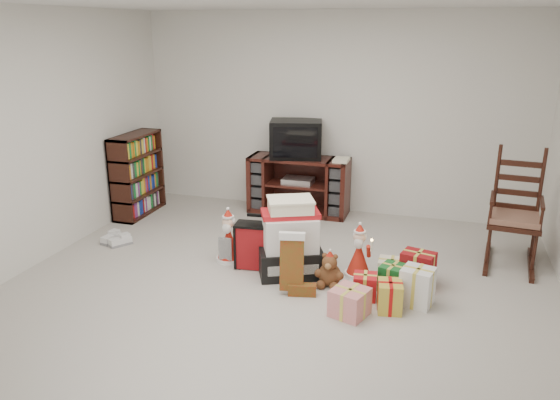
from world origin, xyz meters
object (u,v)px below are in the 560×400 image
at_px(red_suitcase, 255,246).
at_px(crt_television, 296,139).
at_px(rocking_chair, 513,223).
at_px(mrs_claus_figurine, 229,241).
at_px(bookshelf, 137,176).
at_px(gift_pile, 290,242).
at_px(santa_figurine, 359,256).
at_px(sneaker_pair, 116,240).
at_px(tv_stand, 299,185).
at_px(teddy_bear, 330,272).
at_px(gift_cluster, 389,283).

bearing_deg(red_suitcase, crt_television, 86.77).
relative_size(rocking_chair, mrs_claus_figurine, 2.18).
bearing_deg(bookshelf, red_suitcase, -29.90).
bearing_deg(bookshelf, gift_pile, -26.53).
bearing_deg(mrs_claus_figurine, santa_figurine, 1.28).
height_order(rocking_chair, gift_pile, rocking_chair).
distance_m(gift_pile, red_suitcase, 0.39).
xyz_separation_m(gift_pile, sneaker_pair, (-2.06, 0.18, -0.28)).
height_order(gift_pile, santa_figurine, gift_pile).
bearing_deg(tv_stand, red_suitcase, -88.85).
bearing_deg(gift_pile, mrs_claus_figurine, 145.56).
relative_size(gift_pile, mrs_claus_figurine, 1.34).
xyz_separation_m(tv_stand, sneaker_pair, (-1.65, -1.64, -0.32)).
height_order(bookshelf, rocking_chair, rocking_chair).
bearing_deg(sneaker_pair, rocking_chair, 28.80).
bearing_deg(crt_television, teddy_bear, -79.18).
distance_m(santa_figurine, gift_cluster, 0.48).
bearing_deg(gift_pile, red_suitcase, 150.14).
xyz_separation_m(bookshelf, rocking_chair, (4.41, -0.24, -0.08)).
distance_m(rocking_chair, mrs_claus_figurine, 2.87).
bearing_deg(santa_figurine, mrs_claus_figurine, -178.72).
height_order(santa_figurine, sneaker_pair, santa_figurine).
xyz_separation_m(santa_figurine, mrs_claus_figurine, (-1.33, -0.03, 0.01)).
bearing_deg(teddy_bear, rocking_chair, 33.12).
bearing_deg(rocking_chair, tv_stand, 165.74).
xyz_separation_m(rocking_chair, gift_pile, (-2.06, -0.93, -0.09)).
relative_size(rocking_chair, crt_television, 1.70).
height_order(tv_stand, crt_television, crt_television).
height_order(rocking_chair, crt_television, rocking_chair).
bearing_deg(santa_figurine, sneaker_pair, 179.54).
bearing_deg(gift_cluster, mrs_claus_figurine, 169.21).
height_order(red_suitcase, santa_figurine, red_suitcase).
bearing_deg(tv_stand, gift_pile, -77.24).
distance_m(tv_stand, gift_cluster, 2.44).
bearing_deg(mrs_claus_figurine, sneaker_pair, 177.86).
xyz_separation_m(mrs_claus_figurine, crt_television, (0.23, 1.70, 0.74)).
distance_m(teddy_bear, mrs_claus_figurine, 1.14).
distance_m(sneaker_pair, crt_television, 2.48).
distance_m(bookshelf, gift_pile, 2.63).
relative_size(teddy_bear, santa_figurine, 0.59).
bearing_deg(sneaker_pair, tv_stand, 63.13).
bearing_deg(bookshelf, crt_television, 19.00).
xyz_separation_m(tv_stand, crt_television, (-0.05, 0.01, 0.59)).
xyz_separation_m(tv_stand, bookshelf, (-1.94, -0.64, 0.13)).
distance_m(rocking_chair, gift_cluster, 1.59).
bearing_deg(teddy_bear, santa_figurine, 53.31).
bearing_deg(sneaker_pair, santa_figurine, 17.97).
distance_m(bookshelf, gift_cluster, 3.60).
distance_m(tv_stand, sneaker_pair, 2.35).
xyz_separation_m(sneaker_pair, gift_cluster, (3.03, -0.37, 0.08)).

